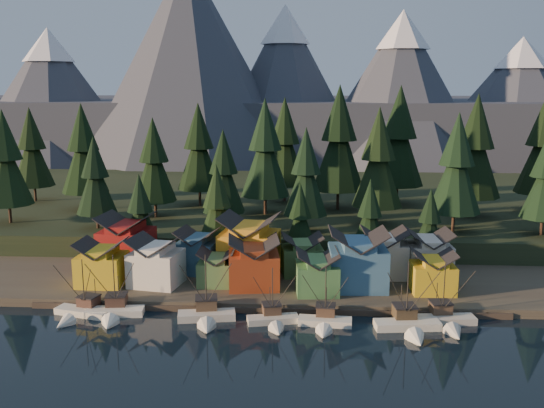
# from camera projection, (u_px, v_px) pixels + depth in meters

# --- Properties ---
(ground) EXTENTS (500.00, 500.00, 0.00)m
(ground) POSITION_uv_depth(u_px,v_px,m) (259.00, 352.00, 86.14)
(ground) COLOR black
(ground) RESTS_ON ground
(shore_strip) EXTENTS (400.00, 50.00, 1.50)m
(shore_strip) POSITION_uv_depth(u_px,v_px,m) (276.00, 265.00, 125.15)
(shore_strip) COLOR #3E362D
(shore_strip) RESTS_ON ground
(hillside) EXTENTS (420.00, 100.00, 6.00)m
(hillside) POSITION_uv_depth(u_px,v_px,m) (286.00, 206.00, 173.64)
(hillside) COLOR black
(hillside) RESTS_ON ground
(dock) EXTENTS (80.00, 4.00, 1.00)m
(dock) POSITION_uv_depth(u_px,v_px,m) (267.00, 307.00, 102.19)
(dock) COLOR #3F362D
(dock) RESTS_ON ground
(mountain_ridge) EXTENTS (560.00, 190.00, 90.00)m
(mountain_ridge) POSITION_uv_depth(u_px,v_px,m) (288.00, 108.00, 290.38)
(mountain_ridge) COLOR #484F5D
(mountain_ridge) RESTS_ON ground
(boat_0) EXTENTS (10.00, 10.46, 10.45)m
(boat_0) POSITION_uv_depth(u_px,v_px,m) (78.00, 306.00, 98.57)
(boat_0) COLOR silver
(boat_0) RESTS_ON ground
(boat_1) EXTENTS (9.92, 10.60, 11.34)m
(boat_1) POSITION_uv_depth(u_px,v_px,m) (113.00, 305.00, 98.43)
(boat_1) COLOR white
(boat_1) RESTS_ON ground
(boat_2) EXTENTS (9.88, 10.46, 11.90)m
(boat_2) POSITION_uv_depth(u_px,v_px,m) (206.00, 308.00, 96.70)
(boat_2) COLOR beige
(boat_2) RESTS_ON ground
(boat_3) EXTENTS (8.78, 9.22, 9.95)m
(boat_3) POSITION_uv_depth(u_px,v_px,m) (274.00, 313.00, 95.56)
(boat_3) COLOR beige
(boat_3) RESTS_ON ground
(boat_4) EXTENTS (8.80, 9.48, 10.38)m
(boat_4) POSITION_uv_depth(u_px,v_px,m) (325.00, 315.00, 94.62)
(boat_4) COLOR white
(boat_4) RESTS_ON ground
(boat_5) EXTENTS (10.71, 11.45, 11.79)m
(boat_5) POSITION_uv_depth(u_px,v_px,m) (410.00, 318.00, 92.87)
(boat_5) COLOR silver
(boat_5) RESTS_ON ground
(boat_6) EXTENTS (10.48, 11.21, 11.07)m
(boat_6) POSITION_uv_depth(u_px,v_px,m) (447.00, 314.00, 95.02)
(boat_6) COLOR beige
(boat_6) RESTS_ON ground
(house_front_0) EXTENTS (8.39, 7.95, 8.18)m
(house_front_0) POSITION_uv_depth(u_px,v_px,m) (102.00, 262.00, 109.83)
(house_front_0) COLOR gold
(house_front_0) RESTS_ON shore_strip
(house_front_1) EXTENTS (9.87, 9.59, 8.89)m
(house_front_1) POSITION_uv_depth(u_px,v_px,m) (156.00, 260.00, 109.66)
(house_front_1) COLOR silver
(house_front_1) RESTS_ON shore_strip
(house_front_2) EXTENTS (6.70, 6.75, 6.49)m
(house_front_2) POSITION_uv_depth(u_px,v_px,m) (217.00, 266.00, 110.04)
(house_front_2) COLOR #47713D
(house_front_2) RESTS_ON shore_strip
(house_front_3) EXTENTS (9.90, 9.54, 9.03)m
(house_front_3) POSITION_uv_depth(u_px,v_px,m) (254.00, 261.00, 108.45)
(house_front_3) COLOR #993617
(house_front_3) RESTS_ON shore_strip
(house_front_4) EXTENTS (7.88, 8.41, 7.43)m
(house_front_4) POSITION_uv_depth(u_px,v_px,m) (317.00, 271.00, 105.67)
(house_front_4) COLOR #467F44
(house_front_4) RESTS_ON shore_strip
(house_front_5) EXTENTS (10.51, 9.64, 10.59)m
(house_front_5) POSITION_uv_depth(u_px,v_px,m) (358.00, 258.00, 107.67)
(house_front_5) COLOR #3A6689
(house_front_5) RESTS_ON shore_strip
(house_front_6) EXTENTS (7.49, 7.10, 7.31)m
(house_front_6) POSITION_uv_depth(u_px,v_px,m) (433.00, 271.00, 105.95)
(house_front_6) COLOR gold
(house_front_6) RESTS_ON shore_strip
(house_back_0) EXTENTS (10.54, 10.20, 10.53)m
(house_back_0) POSITION_uv_depth(u_px,v_px,m) (126.00, 240.00, 120.53)
(house_back_0) COLOR maroon
(house_back_0) RESTS_ON shore_strip
(house_back_1) EXTENTS (8.63, 8.70, 8.44)m
(house_back_1) POSITION_uv_depth(u_px,v_px,m) (198.00, 250.00, 117.18)
(house_back_1) COLOR #315974
(house_back_1) RESTS_ON shore_strip
(house_back_2) EXTENTS (11.98, 11.23, 11.36)m
(house_back_2) POSITION_uv_depth(u_px,v_px,m) (249.00, 243.00, 116.45)
(house_back_2) COLOR gold
(house_back_2) RESTS_ON shore_strip
(house_back_3) EXTENTS (8.51, 7.80, 7.75)m
(house_back_3) POSITION_uv_depth(u_px,v_px,m) (302.00, 254.00, 115.81)
(house_back_3) COLOR #497640
(house_back_3) RESTS_ON shore_strip
(house_back_4) EXTENTS (8.71, 8.39, 9.12)m
(house_back_4) POSITION_uv_depth(u_px,v_px,m) (384.00, 251.00, 114.76)
(house_back_4) COLOR beige
(house_back_4) RESTS_ON shore_strip
(house_back_5) EXTENTS (8.37, 8.46, 8.99)m
(house_back_5) POSITION_uv_depth(u_px,v_px,m) (429.00, 253.00, 113.90)
(house_back_5) COLOR beige
(house_back_5) RESTS_ON shore_strip
(tree_hill_0) EXTENTS (11.19, 11.19, 26.08)m
(tree_hill_0) POSITION_uv_depth(u_px,v_px,m) (6.00, 161.00, 136.99)
(tree_hill_0) COLOR #332319
(tree_hill_0) RESTS_ON hillside
(tree_hill_1) EXTENTS (11.55, 11.55, 26.91)m
(tree_hill_1) POSITION_uv_depth(u_px,v_px,m) (83.00, 152.00, 151.81)
(tree_hill_1) COLOR #332319
(tree_hill_1) RESTS_ON hillside
(tree_hill_2) EXTENTS (8.80, 8.80, 20.49)m
(tree_hill_2) POSITION_uv_depth(u_px,v_px,m) (95.00, 178.00, 132.29)
(tree_hill_2) COLOR #332319
(tree_hill_2) RESTS_ON hillside
(tree_hill_3) EXTENTS (10.26, 10.26, 23.90)m
(tree_hill_3) POSITION_uv_depth(u_px,v_px,m) (154.00, 163.00, 143.04)
(tree_hill_3) COLOR #332319
(tree_hill_3) RESTS_ON hillside
(tree_hill_4) EXTENTS (11.52, 11.52, 26.83)m
(tree_hill_4) POSITION_uv_depth(u_px,v_px,m) (199.00, 150.00, 156.90)
(tree_hill_4) COLOR #332319
(tree_hill_4) RESTS_ON hillside
(tree_hill_5) EXTENTS (9.42, 9.42, 21.94)m
(tree_hill_5) POSITION_uv_depth(u_px,v_px,m) (224.00, 175.00, 132.33)
(tree_hill_5) COLOR #332319
(tree_hill_5) RESTS_ON hillside
(tree_hill_6) EXTENTS (12.15, 12.15, 28.30)m
(tree_hill_6) POSITION_uv_depth(u_px,v_px,m) (265.00, 151.00, 145.83)
(tree_hill_6) COLOR #332319
(tree_hill_6) RESTS_ON hillside
(tree_hill_7) EXTENTS (9.72, 9.72, 22.63)m
(tree_hill_7) POSITION_uv_depth(u_px,v_px,m) (306.00, 175.00, 129.16)
(tree_hill_7) COLOR #332319
(tree_hill_7) RESTS_ON hillside
(tree_hill_8) EXTENTS (13.51, 13.51, 31.47)m
(tree_hill_8) POSITION_uv_depth(u_px,v_px,m) (339.00, 142.00, 151.20)
(tree_hill_8) COLOR #332319
(tree_hill_8) RESTS_ON hillside
(tree_hill_9) EXTENTS (11.45, 11.45, 26.67)m
(tree_hill_9) POSITION_uv_depth(u_px,v_px,m) (378.00, 161.00, 134.57)
(tree_hill_9) COLOR #332319
(tree_hill_9) RESTS_ON hillside
(tree_hill_10) EXTENTS (13.44, 13.44, 31.32)m
(tree_hill_10) POSITION_uv_depth(u_px,v_px,m) (399.00, 140.00, 158.04)
(tree_hill_10) COLOR #332319
(tree_hill_10) RESTS_ON hillside
(tree_hill_11) EXTENTS (11.07, 11.07, 25.80)m
(tree_hill_11) POSITION_uv_depth(u_px,v_px,m) (456.00, 167.00, 128.76)
(tree_hill_11) COLOR #332319
(tree_hill_11) RESTS_ON hillside
(tree_hill_12) EXTENTS (12.62, 12.62, 29.39)m
(tree_hill_12) POSITION_uv_depth(u_px,v_px,m) (475.00, 150.00, 143.54)
(tree_hill_12) COLOR #332319
(tree_hill_12) RESTS_ON hillside
(tree_hill_14) EXTENTS (12.72, 12.72, 29.64)m
(tree_hill_14) POSITION_uv_depth(u_px,v_px,m) (544.00, 147.00, 148.25)
(tree_hill_14) COLOR #332319
(tree_hill_14) RESTS_ON hillside
(tree_hill_15) EXTENTS (12.08, 12.08, 28.14)m
(tree_hill_15) POSITION_uv_depth(u_px,v_px,m) (285.00, 145.00, 162.23)
(tree_hill_15) COLOR #332319
(tree_hill_15) RESTS_ON hillside
(tree_hill_16) EXTENTS (10.95, 10.95, 25.51)m
(tree_hill_16) POSITION_uv_depth(u_px,v_px,m) (32.00, 150.00, 162.88)
(tree_hill_16) COLOR #332319
(tree_hill_16) RESTS_ON hillside
(tree_shore_0) EXTENTS (7.74, 7.74, 18.04)m
(tree_shore_0) POSITION_uv_depth(u_px,v_px,m) (140.00, 213.00, 124.84)
(tree_shore_0) COLOR #332319
(tree_shore_0) RESTS_ON shore_strip
(tree_shore_1) EXTENTS (8.64, 8.64, 20.13)m
(tree_shore_1) POSITION_uv_depth(u_px,v_px,m) (217.00, 208.00, 123.61)
(tree_shore_1) COLOR #332319
(tree_shore_1) RESTS_ON shore_strip
(tree_shore_2) EXTENTS (7.09, 7.09, 16.51)m
(tree_shore_2) POSITION_uv_depth(u_px,v_px,m) (300.00, 219.00, 122.93)
(tree_shore_2) COLOR #332319
(tree_shore_2) RESTS_ON shore_strip
(tree_shore_3) EXTENTS (7.51, 7.51, 17.50)m
(tree_shore_3) POSITION_uv_depth(u_px,v_px,m) (370.00, 217.00, 121.94)
(tree_shore_3) COLOR #332319
(tree_shore_3) RESTS_ON shore_strip
(tree_shore_4) EXTENTS (6.72, 6.72, 15.66)m
(tree_shore_4) POSITION_uv_depth(u_px,v_px,m) (430.00, 223.00, 121.38)
(tree_shore_4) COLOR #332319
(tree_shore_4) RESTS_ON shore_strip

